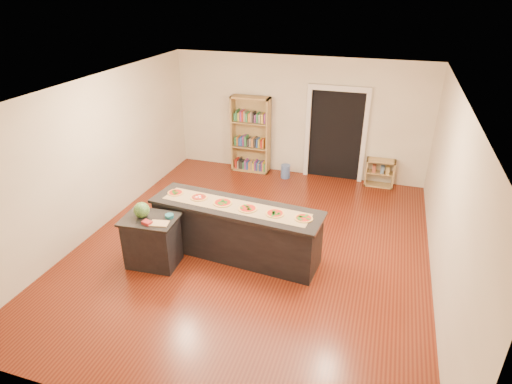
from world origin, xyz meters
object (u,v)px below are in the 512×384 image
(kitchen_island, at_px, (236,231))
(low_shelf, at_px, (380,173))
(bookshelf, at_px, (251,135))
(side_counter, at_px, (152,241))
(waste_bin, at_px, (286,171))
(watermelon, at_px, (142,210))

(kitchen_island, relative_size, low_shelf, 4.51)
(bookshelf, bearing_deg, side_counter, -94.13)
(bookshelf, distance_m, waste_bin, 1.22)
(side_counter, bearing_deg, kitchen_island, 24.31)
(kitchen_island, bearing_deg, watermelon, -149.14)
(low_shelf, xyz_separation_m, waste_bin, (-2.17, -0.21, -0.16))
(bookshelf, distance_m, low_shelf, 3.16)
(bookshelf, height_order, watermelon, bookshelf)
(side_counter, height_order, bookshelf, bookshelf)
(waste_bin, distance_m, watermelon, 4.37)
(kitchen_island, height_order, waste_bin, kitchen_island)
(low_shelf, distance_m, watermelon, 5.58)
(waste_bin, bearing_deg, bookshelf, 169.09)
(side_counter, xyz_separation_m, waste_bin, (1.24, 4.06, -0.28))
(kitchen_island, distance_m, bookshelf, 3.73)
(bookshelf, bearing_deg, kitchen_island, -75.67)
(bookshelf, height_order, low_shelf, bookshelf)
(bookshelf, xyz_separation_m, low_shelf, (3.10, 0.03, -0.61))
(low_shelf, relative_size, watermelon, 2.52)
(watermelon, bearing_deg, kitchen_island, 25.68)
(kitchen_island, height_order, side_counter, kitchen_island)
(side_counter, relative_size, watermelon, 3.45)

